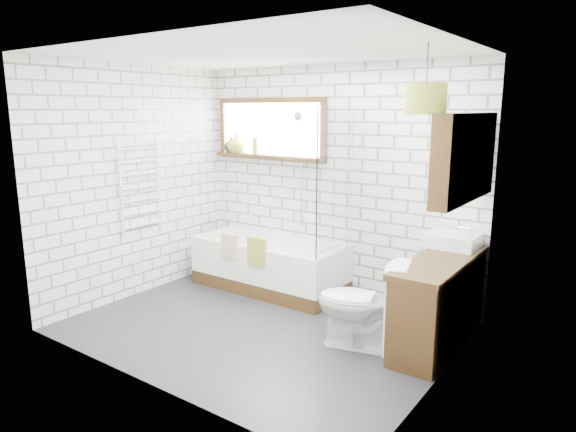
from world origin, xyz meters
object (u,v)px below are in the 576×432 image
Objects in this scene: bathtub at (270,264)px; pendant at (426,99)px; vanity at (439,302)px; basin at (453,240)px; toilet at (362,304)px.

pendant is (2.05, -0.79, 1.82)m from bathtub.
bathtub is at bearing 171.83° from vanity.
vanity is at bearing -8.17° from bathtub.
basin reaches higher than toilet.
bathtub is at bearing 158.95° from pendant.
basin reaches higher than vanity.
toilet reaches higher than bathtub.
pendant is at bearing -21.05° from bathtub.
bathtub is 2.85m from pendant.
vanity is (2.08, -0.30, 0.10)m from bathtub.
vanity is 2.98× the size of basin.
toilet is at bearing -139.85° from vanity.
pendant reaches higher than vanity.
basin is at bearing 91.64° from pendant.
toilet is (-0.52, -0.44, 0.01)m from vanity.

